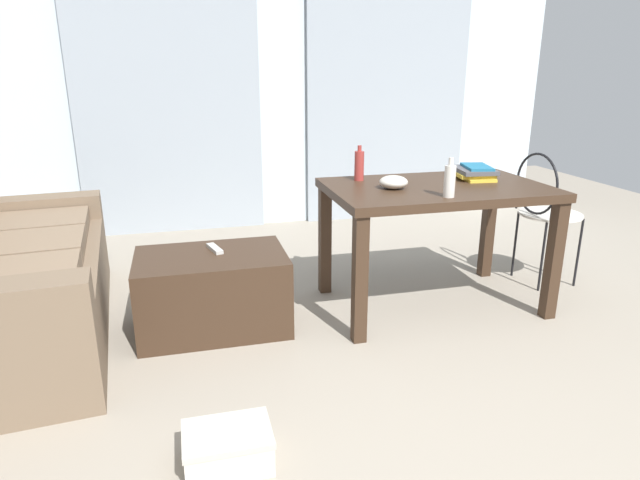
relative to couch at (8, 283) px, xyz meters
The scene contains 13 objects.
ground_plane 1.89m from the couch, ahead, with size 8.43×8.43×0.00m, color gray.
wall_back 2.86m from the couch, 46.57° to the left, with size 5.11×0.10×2.58m, color silver.
curtains 2.74m from the couch, 45.30° to the left, with size 3.49×0.03×2.17m.
couch is the anchor object (origin of this frame).
coffee_table 1.06m from the couch, ahead, with size 0.81×0.52×0.43m.
craft_table 2.38m from the couch, ahead, with size 1.26×0.80×0.74m.
wire_chair 3.21m from the couch, ahead, with size 0.40×0.41×0.88m.
bottle_near 2.03m from the couch, ahead, with size 0.06×0.06×0.21m.
bottle_far 2.38m from the couch, 10.84° to the right, with size 0.06×0.06×0.21m.
bowl 2.14m from the couch, ahead, with size 0.16×0.16×0.07m, color beige.
book_stack 2.71m from the couch, ahead, with size 0.25×0.31×0.08m.
tv_remote_primary 1.08m from the couch, ahead, with size 0.04×0.17×0.02m, color #B7B7B2.
shoebox 1.65m from the couch, 51.60° to the right, with size 0.32×0.23×0.14m.
Camera 1 is at (-0.92, -1.40, 1.39)m, focal length 30.42 mm.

